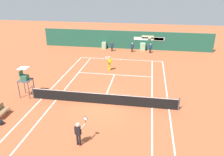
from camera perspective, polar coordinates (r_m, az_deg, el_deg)
name	(u,v)px	position (r m, az deg, el deg)	size (l,w,h in m)	color
ground_plane	(104,100)	(18.84, -2.09, -5.74)	(80.00, 80.00, 0.01)	#B25633
tennis_net	(102,98)	(18.11, -2.47, -5.19)	(12.10, 0.10, 1.07)	#4C4C51
sponsor_back_wall	(126,40)	(33.65, 3.48, 9.61)	(25.00, 1.02, 2.65)	#1E5642
umpire_chair	(25,78)	(20.26, -21.38, -0.09)	(1.00, 1.00, 2.61)	#47474C
player_bench	(1,110)	(18.39, -26.58, -7.39)	(0.54, 1.21, 0.88)	#38383D
player_on_baseline	(109,62)	(24.88, -0.77, 4.06)	(0.66, 0.67, 1.85)	yellow
player_near_side	(78,132)	(13.78, -8.56, -13.47)	(0.74, 0.64, 1.78)	black
ball_kid_left_post	(132,47)	(32.05, 5.20, 7.96)	(0.45, 0.21, 1.36)	black
ball_kid_centre_post	(150,48)	(31.98, 9.78, 7.65)	(0.44, 0.20, 1.33)	black
ball_kid_right_post	(112,46)	(32.38, 0.01, 8.21)	(0.45, 0.20, 1.36)	black
tennis_ball_near_service_line	(78,68)	(26.16, -8.77, 2.55)	(0.07, 0.07, 0.07)	#CCE033
tennis_ball_by_sideline	(89,60)	(28.77, -5.82, 4.61)	(0.07, 0.07, 0.07)	#CCE033
tennis_ball_mid_court	(124,77)	(23.50, 3.15, 0.38)	(0.07, 0.07, 0.07)	#CCE033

